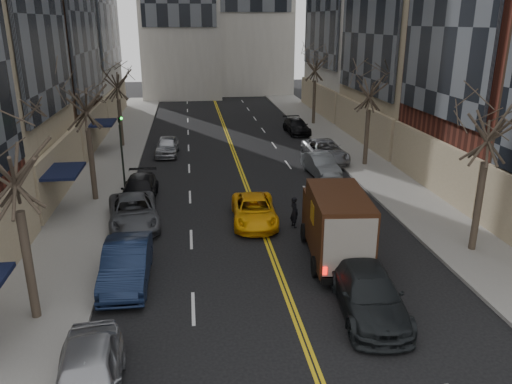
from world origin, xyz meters
TOP-DOWN VIEW (x-y plane):
  - sidewalk_left at (-9.00, 27.00)m, footprint 4.00×66.00m
  - sidewalk_right at (9.00, 27.00)m, footprint 4.00×66.00m
  - tree_lf_near at (-8.80, 8.00)m, footprint 3.20×3.20m
  - tree_lf_mid at (-8.80, 20.00)m, footprint 3.20×3.20m
  - tree_lf_far at (-8.80, 33.00)m, footprint 3.20×3.20m
  - tree_rt_near at (8.80, 11.00)m, footprint 3.20×3.20m
  - tree_rt_mid at (8.80, 25.00)m, footprint 3.20×3.20m
  - tree_rt_far at (8.80, 40.00)m, footprint 3.20×3.20m
  - traffic_signal at (-7.39, 22.00)m, footprint 0.29×0.26m
  - ups_truck at (2.56, 11.13)m, footprint 2.75×5.86m
  - observer_sedan at (2.57, 6.97)m, footprint 2.61×5.36m
  - taxi at (-0.30, 15.65)m, footprint 2.38×4.75m
  - pedestrian at (1.58, 14.83)m, footprint 0.52×0.65m
  - parked_lf_a at (-6.30, 3.76)m, footprint 2.18×4.63m
  - parked_lf_b at (-6.00, 10.26)m, footprint 1.70×4.82m
  - parked_lf_c at (-6.30, 16.11)m, footprint 3.01×5.37m
  - parked_lf_d at (-6.30, 19.67)m, footprint 1.99×4.73m
  - parked_lf_e at (-5.10, 29.96)m, footprint 1.87×4.21m
  - parked_rt_a at (5.14, 23.23)m, footprint 1.83×4.36m
  - parked_rt_b at (6.30, 26.53)m, footprint 2.64×5.57m
  - parked_rt_c at (6.30, 36.22)m, footprint 2.04×4.60m

SIDE VIEW (x-z plane):
  - sidewalk_left at x=-9.00m, z-range 0.00..0.15m
  - sidewalk_right at x=9.00m, z-range 0.00..0.15m
  - taxi at x=-0.30m, z-range 0.00..1.29m
  - parked_rt_c at x=6.30m, z-range 0.00..1.31m
  - parked_lf_d at x=-6.30m, z-range 0.00..1.36m
  - parked_rt_a at x=5.14m, z-range 0.00..1.40m
  - parked_lf_e at x=-5.10m, z-range 0.00..1.41m
  - parked_lf_c at x=-6.30m, z-range 0.00..1.42m
  - observer_sedan at x=2.57m, z-range 0.00..1.50m
  - parked_lf_a at x=-6.30m, z-range 0.00..1.53m
  - parked_rt_b at x=6.30m, z-range 0.00..1.53m
  - pedestrian at x=1.58m, z-range 0.00..1.56m
  - parked_lf_b at x=-6.00m, z-range 0.00..1.59m
  - ups_truck at x=2.56m, z-range 0.01..3.12m
  - traffic_signal at x=-7.39m, z-range 0.47..5.17m
  - tree_lf_far at x=-8.80m, z-range 1.97..10.08m
  - tree_rt_mid at x=8.80m, z-range 2.01..10.33m
  - tree_lf_near at x=-8.80m, z-range 2.03..10.45m
  - tree_rt_near at x=8.80m, z-range 2.10..10.81m
  - tree_lf_mid at x=-8.80m, z-range 2.14..11.05m
  - tree_rt_far at x=8.80m, z-range 2.19..11.29m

